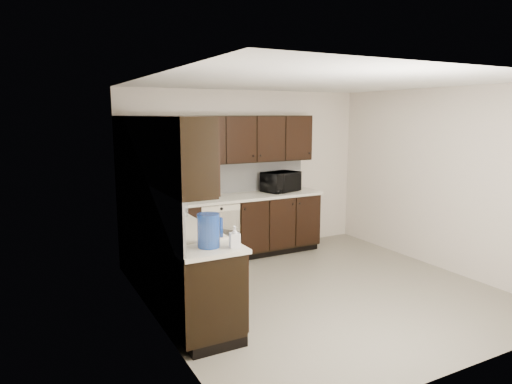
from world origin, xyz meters
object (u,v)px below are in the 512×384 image
toaster_oven (140,197)px  blue_pitcher (209,231)px  sink (188,239)px  storage_bin (164,208)px  microwave (281,182)px

toaster_oven → blue_pitcher: size_ratio=1.03×
sink → toaster_oven: size_ratio=2.57×
storage_bin → sink: bearing=-91.4°
storage_bin → blue_pitcher: size_ratio=1.52×
sink → blue_pitcher: size_ratio=2.65×
sink → blue_pitcher: 0.60m
microwave → storage_bin: (-2.13, -0.85, -0.06)m
sink → toaster_oven: sink is taller
sink → blue_pitcher: blue_pitcher is taller
toaster_oven → storage_bin: size_ratio=0.68×
toaster_oven → storage_bin: 0.81m
sink → toaster_oven: 1.71m
sink → storage_bin: 0.91m
toaster_oven → storage_bin: (0.09, -0.81, -0.01)m
sink → microwave: microwave is taller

